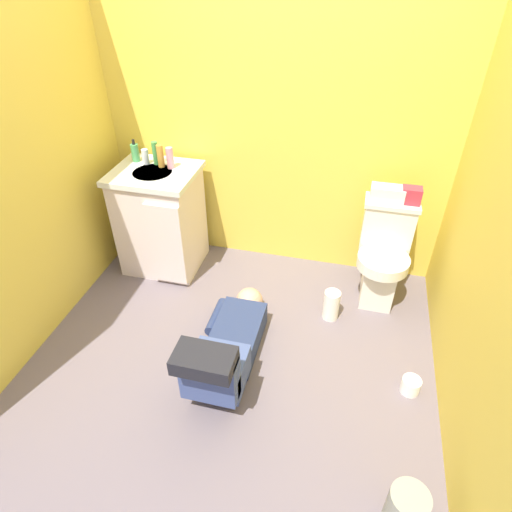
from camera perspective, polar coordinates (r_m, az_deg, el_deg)
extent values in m
cube|color=#675B62|center=(2.91, -2.81, -12.57)|extent=(3.00, 3.18, 0.04)
cube|color=yellow|center=(3.15, 2.56, 18.51)|extent=(2.66, 0.08, 2.40)
cube|color=yellow|center=(2.79, -30.52, 10.99)|extent=(0.08, 2.18, 2.40)
cube|color=silver|center=(3.25, 15.73, -2.79)|extent=(0.22, 0.30, 0.38)
cylinder|color=silver|center=(3.09, 16.28, -0.75)|extent=(0.35, 0.35, 0.08)
cube|color=silver|center=(3.15, 16.85, 3.75)|extent=(0.34, 0.17, 0.34)
cube|color=silver|center=(3.06, 17.45, 6.66)|extent=(0.36, 0.19, 0.03)
cube|color=silver|center=(3.44, -12.28, 4.36)|extent=(0.56, 0.48, 0.78)
cube|color=silver|center=(3.24, -13.22, 10.49)|extent=(0.60, 0.52, 0.04)
cylinder|color=silver|center=(3.23, -13.35, 10.25)|extent=(0.28, 0.28, 0.05)
cube|color=silver|center=(3.20, -11.63, 1.37)|extent=(0.26, 0.03, 0.66)
cylinder|color=silver|center=(3.33, -12.37, 12.63)|extent=(0.02, 0.02, 0.10)
cube|color=navy|center=(2.86, -2.46, -10.40)|extent=(0.29, 0.52, 0.17)
sphere|color=tan|center=(3.08, -0.77, -5.92)|extent=(0.19, 0.19, 0.19)
cube|color=#3F4F81|center=(2.57, -4.80, -14.64)|extent=(0.31, 0.28, 0.20)
cube|color=#3F4F81|center=(2.40, -6.01, -15.36)|extent=(0.31, 0.12, 0.32)
cube|color=black|center=(2.23, -6.68, -13.47)|extent=(0.31, 0.19, 0.09)
cylinder|color=navy|center=(3.03, -5.10, -7.91)|extent=(0.08, 0.30, 0.08)
cube|color=silver|center=(3.02, 16.83, 7.85)|extent=(0.22, 0.11, 0.10)
cube|color=#B22D3F|center=(3.04, 19.66, 7.48)|extent=(0.12, 0.09, 0.11)
cylinder|color=#449556|center=(3.39, -15.52, 12.88)|extent=(0.06, 0.06, 0.13)
cylinder|color=black|center=(3.36, -15.76, 14.16)|extent=(0.02, 0.02, 0.04)
cylinder|color=silver|center=(3.34, -14.28, 12.49)|extent=(0.05, 0.05, 0.11)
cylinder|color=#449748|center=(3.30, -13.01, 12.99)|extent=(0.04, 0.04, 0.17)
cylinder|color=gold|center=(3.26, -12.40, 12.66)|extent=(0.05, 0.05, 0.16)
cylinder|color=pink|center=(3.22, -11.19, 12.47)|extent=(0.05, 0.05, 0.15)
cylinder|color=gray|center=(2.34, 19.00, -28.84)|extent=(0.18, 0.18, 0.24)
cylinder|color=white|center=(3.07, 9.82, -6.34)|extent=(0.11, 0.11, 0.23)
cylinder|color=white|center=(2.81, 19.57, -15.67)|extent=(0.11, 0.11, 0.10)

